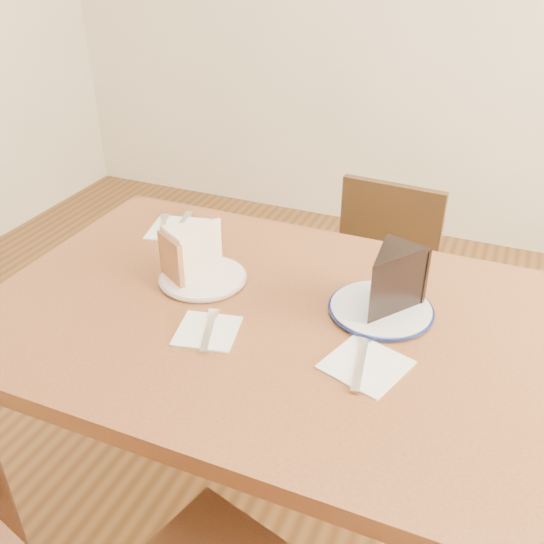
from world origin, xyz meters
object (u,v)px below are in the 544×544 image
Objects in this scene: plate_navy at (381,309)px; table at (271,351)px; chocolate_cake at (387,285)px; chair_far at (372,298)px; plate_cream at (203,278)px; carrot_cake at (198,251)px.

table is at bearing -155.91° from plate_navy.
chocolate_cake is (0.01, -0.01, 0.07)m from plate_navy.
plate_navy is 1.52× the size of chocolate_cake.
chair_far is (0.08, 0.63, -0.23)m from table.
carrot_cake is at bearing 136.84° from plate_cream.
plate_navy is at bearing 24.09° from table.
plate_navy is at bearing 107.59° from chair_far.
plate_cream is 1.50× the size of carrot_cake.
table is 0.23m from plate_cream.
table is at bearing -17.14° from plate_cream.
table is 0.29m from chocolate_cake.
chair_far is at bearing 83.19° from table.
plate_cream is (-0.19, 0.06, 0.10)m from table.
chair_far is 0.71m from plate_cream.
carrot_cake is 0.43m from chocolate_cake.
plate_navy is at bearing 33.21° from carrot_cake.
table is 8.79× the size of chocolate_cake.
plate_cream is at bearing -12.11° from carrot_cake.
carrot_cake is at bearing 17.50° from chocolate_cake.
table is 0.68m from chair_far.
table is at bearing 10.88° from carrot_cake.
plate_cream is 0.40m from plate_navy.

